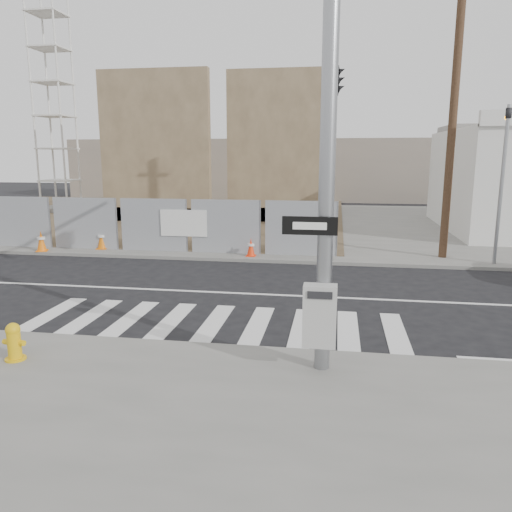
# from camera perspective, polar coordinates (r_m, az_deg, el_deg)

# --- Properties ---
(ground) EXTENTS (100.00, 100.00, 0.00)m
(ground) POSITION_cam_1_polar(r_m,az_deg,el_deg) (13.78, -2.32, -4.28)
(ground) COLOR black
(ground) RESTS_ON ground
(sidewalk_far) EXTENTS (50.00, 20.00, 0.12)m
(sidewalk_far) POSITION_cam_1_polar(r_m,az_deg,el_deg) (27.37, 3.54, 3.75)
(sidewalk_far) COLOR slate
(sidewalk_far) RESTS_ON ground
(signal_pole) EXTENTS (0.96, 5.87, 7.00)m
(signal_pole) POSITION_cam_1_polar(r_m,az_deg,el_deg) (11.00, 8.62, 16.77)
(signal_pole) COLOR gray
(signal_pole) RESTS_ON sidewalk_near
(far_signal_pole) EXTENTS (0.16, 0.20, 5.60)m
(far_signal_pole) POSITION_cam_1_polar(r_m,az_deg,el_deg) (18.38, 26.45, 9.50)
(far_signal_pole) COLOR gray
(far_signal_pole) RESTS_ON sidewalk_far
(chain_link_fence) EXTENTS (24.60, 0.04, 2.00)m
(chain_link_fence) POSITION_cam_1_polar(r_m,az_deg,el_deg) (22.16, -25.80, 3.56)
(chain_link_fence) COLOR gray
(chain_link_fence) RESTS_ON sidewalk_far
(concrete_wall_left) EXTENTS (6.00, 1.30, 8.00)m
(concrete_wall_left) POSITION_cam_1_polar(r_m,az_deg,el_deg) (27.81, -11.33, 10.53)
(concrete_wall_left) COLOR brown
(concrete_wall_left) RESTS_ON sidewalk_far
(concrete_wall_right) EXTENTS (5.50, 1.30, 8.00)m
(concrete_wall_right) POSITION_cam_1_polar(r_m,az_deg,el_deg) (27.26, 2.58, 10.73)
(concrete_wall_right) COLOR brown
(concrete_wall_right) RESTS_ON sidewalk_far
(crane_tower) EXTENTS (2.60, 2.60, 18.15)m
(crane_tower) POSITION_cam_1_polar(r_m,az_deg,el_deg) (35.21, -22.36, 19.31)
(crane_tower) COLOR slate
(crane_tower) RESTS_ON sidewalk_far
(utility_pole_right) EXTENTS (1.60, 0.28, 10.00)m
(utility_pole_right) POSITION_cam_1_polar(r_m,az_deg,el_deg) (18.94, 21.63, 15.14)
(utility_pole_right) COLOR #4E3424
(utility_pole_right) RESTS_ON sidewalk_far
(fire_hydrant) EXTENTS (0.45, 0.45, 0.69)m
(fire_hydrant) POSITION_cam_1_polar(r_m,az_deg,el_deg) (10.05, -25.93, -8.79)
(fire_hydrant) COLOR #DEAC0C
(fire_hydrant) RESTS_ON sidewalk_near
(traffic_cone_b) EXTENTS (0.52, 0.52, 0.78)m
(traffic_cone_b) POSITION_cam_1_polar(r_m,az_deg,el_deg) (20.74, -23.33, 1.56)
(traffic_cone_b) COLOR orange
(traffic_cone_b) RESTS_ON sidewalk_far
(traffic_cone_c) EXTENTS (0.43, 0.43, 0.79)m
(traffic_cone_c) POSITION_cam_1_polar(r_m,az_deg,el_deg) (20.43, -17.21, 1.86)
(traffic_cone_c) COLOR orange
(traffic_cone_c) RESTS_ON sidewalk_far
(traffic_cone_d) EXTENTS (0.35, 0.35, 0.65)m
(traffic_cone_d) POSITION_cam_1_polar(r_m,az_deg,el_deg) (18.11, -0.58, 0.98)
(traffic_cone_d) COLOR #F6330C
(traffic_cone_d) RESTS_ON sidewalk_far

